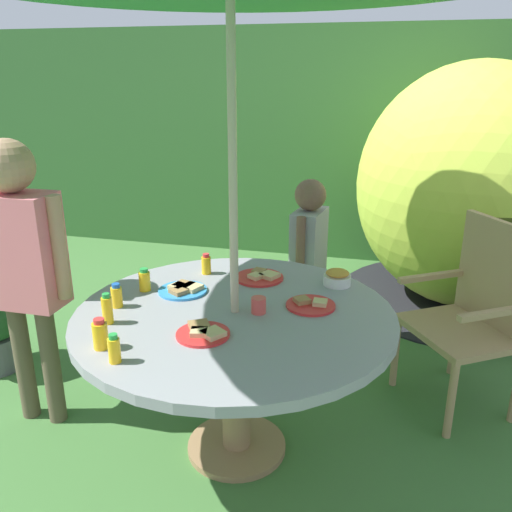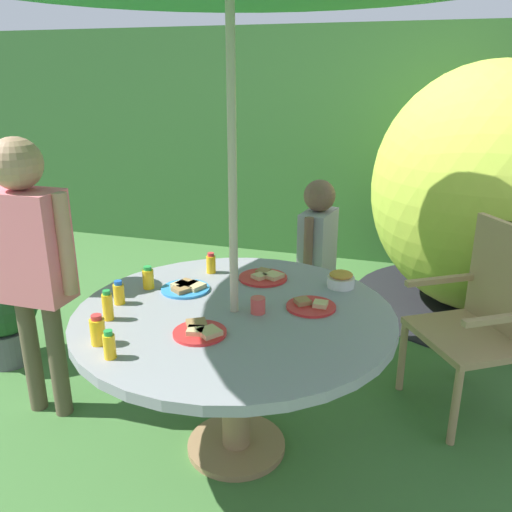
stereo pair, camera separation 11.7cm
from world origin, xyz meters
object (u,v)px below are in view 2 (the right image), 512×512
object	(u,v)px
dome_tent	(488,190)
plate_front_edge	(186,288)
juice_bottle_mid_right	(119,293)
wooden_chair	(485,313)
juice_bottle_mid_left	(148,278)
juice_bottle_center_back	(108,306)
plate_back_edge	(200,331)
juice_bottle_near_left	(211,264)
garden_table	(235,333)
child_in_grey_shirt	(318,245)
plate_center_front	(311,306)
potted_plant	(2,311)
cup_near	(258,305)
juice_bottle_far_right	(98,331)
child_in_pink_shirt	(28,247)
plate_far_left	(264,277)
juice_bottle_near_right	(109,345)
snack_bowl	(341,279)

from	to	relation	value
dome_tent	plate_front_edge	world-z (taller)	dome_tent
plate_front_edge	juice_bottle_mid_right	world-z (taller)	juice_bottle_mid_right
wooden_chair	juice_bottle_mid_left	xyz separation A→B (m)	(-1.57, -0.58, 0.22)
juice_bottle_center_back	plate_back_edge	bearing A→B (deg)	-0.94
juice_bottle_near_left	juice_bottle_mid_left	world-z (taller)	juice_bottle_mid_left
garden_table	juice_bottle_mid_left	size ratio (longest dim) A/B	12.64
child_in_grey_shirt	plate_center_front	bearing A→B (deg)	17.90
potted_plant	dome_tent	bearing A→B (deg)	32.33
garden_table	cup_near	distance (m)	0.17
garden_table	juice_bottle_mid_right	bearing A→B (deg)	-171.15
juice_bottle_far_right	juice_bottle_center_back	world-z (taller)	juice_bottle_center_back
plate_front_edge	juice_bottle_mid_left	distance (m)	0.19
juice_bottle_center_back	dome_tent	bearing A→B (deg)	54.89
plate_back_edge	child_in_pink_shirt	bearing A→B (deg)	166.40
garden_table	wooden_chair	world-z (taller)	wooden_chair
garden_table	plate_back_edge	bearing A→B (deg)	-103.25
plate_center_front	potted_plant	bearing A→B (deg)	173.37
plate_far_left	garden_table	bearing A→B (deg)	-92.36
wooden_chair	juice_bottle_mid_left	distance (m)	1.69
child_in_grey_shirt	juice_bottle_far_right	size ratio (longest dim) A/B	9.15
wooden_chair	juice_bottle_far_right	bearing A→B (deg)	-85.35
wooden_chair	plate_front_edge	world-z (taller)	wooden_chair
child_in_pink_shirt	plate_far_left	size ratio (longest dim) A/B	5.90
juice_bottle_near_right	juice_bottle_mid_left	distance (m)	0.66
wooden_chair	potted_plant	bearing A→B (deg)	-115.36
juice_bottle_near_left	cup_near	world-z (taller)	juice_bottle_near_left
juice_bottle_far_right	juice_bottle_center_back	bearing A→B (deg)	111.94
juice_bottle_mid_left	dome_tent	bearing A→B (deg)	50.33
dome_tent	juice_bottle_mid_right	world-z (taller)	dome_tent
garden_table	snack_bowl	world-z (taller)	snack_bowl
wooden_chair	juice_bottle_mid_right	size ratio (longest dim) A/B	9.11
juice_bottle_near_left	juice_bottle_center_back	bearing A→B (deg)	-107.86
plate_front_edge	juice_bottle_near_left	size ratio (longest dim) A/B	2.15
potted_plant	wooden_chair	bearing A→B (deg)	7.21
plate_front_edge	juice_bottle_near_left	world-z (taller)	juice_bottle_near_left
potted_plant	juice_bottle_far_right	xyz separation A→B (m)	(1.22, -0.79, 0.44)
wooden_chair	plate_center_front	size ratio (longest dim) A/B	4.56
plate_front_edge	juice_bottle_near_left	distance (m)	0.26
plate_center_front	juice_bottle_near_left	world-z (taller)	juice_bottle_near_left
garden_table	juice_bottle_near_right	xyz separation A→B (m)	(-0.30, -0.51, 0.16)
wooden_chair	dome_tent	size ratio (longest dim) A/B	0.46
plate_front_edge	juice_bottle_far_right	world-z (taller)	juice_bottle_far_right
child_in_pink_shirt	snack_bowl	world-z (taller)	child_in_pink_shirt
dome_tent	child_in_grey_shirt	xyz separation A→B (m)	(-1.03, -1.08, -0.18)
wooden_chair	cup_near	distance (m)	1.22
snack_bowl	juice_bottle_mid_left	bearing A→B (deg)	-161.59
potted_plant	plate_front_edge	xyz separation A→B (m)	(1.32, -0.21, 0.40)
dome_tent	plate_far_left	distance (m)	2.10
wooden_chair	juice_bottle_near_left	bearing A→B (deg)	-110.29
juice_bottle_near_left	juice_bottle_near_right	world-z (taller)	juice_bottle_near_right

